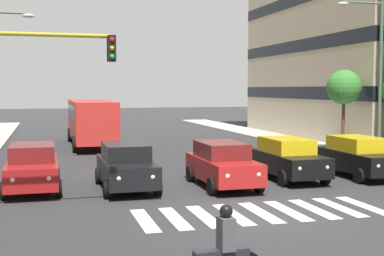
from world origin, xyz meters
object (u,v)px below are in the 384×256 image
Objects in this scene: car_0 at (358,156)px; street_tree_2 at (344,88)px; car_4 at (32,167)px; car_1 at (287,158)px; car_3 at (126,166)px; street_lamp_left at (374,66)px; car_2 at (222,164)px; motorcycle_with_rider at (223,252)px; traffic_light_gantry at (6,92)px; bus_behind_traffic at (91,118)px.

street_tree_2 is (-4.03, -7.81, 2.97)m from car_0.
car_4 is (13.44, -0.51, 0.00)m from car_0.
car_0 is 3.23m from car_1.
car_3 is 0.56× the size of street_lamp_left.
car_2 reaches higher than motorcycle_with_rider.
motorcycle_with_rider is at bearing 46.91° from street_lamp_left.
traffic_light_gantry is (3.92, 4.13, 2.82)m from car_3.
street_tree_2 reaches higher than bus_behind_traffic.
street_lamp_left reaches higher than car_0.
car_2 is 2.61× the size of motorcycle_with_rider.
car_2 is 3.69m from car_3.
car_0 is 1.00× the size of car_1.
car_0 is 5.54m from street_lamp_left.
traffic_light_gantry reaches higher than street_tree_2.
car_4 is 19.16m from street_tree_2.
traffic_light_gantry is (13.97, 4.28, 2.82)m from car_0.
traffic_light_gantry reaches higher than car_1.
car_2 is 10.43m from street_lamp_left.
car_1 is 2.61× the size of motorcycle_with_rider.
bus_behind_traffic is 6.17× the size of motorcycle_with_rider.
street_lamp_left is at bearing -132.88° from car_0.
bus_behind_traffic reaches higher than motorcycle_with_rider.
car_3 is at bearing 13.20° from street_lamp_left.
car_3 is 3.46m from car_4.
bus_behind_traffic is at bearing -45.52° from street_lamp_left.
motorcycle_with_rider is 8.02m from traffic_light_gantry.
car_0 is 13.45m from car_4.
car_3 is 6.35m from traffic_light_gantry.
traffic_light_gantry reaches higher than car_2.
street_tree_2 is (-13.71, -18.14, 3.21)m from motorcycle_with_rider.
bus_behind_traffic is 1.33× the size of street_lamp_left.
car_2 and car_3 have the same top height.
car_2 is 16.76m from bus_behind_traffic.
car_4 is 5.58m from traffic_light_gantry.
street_tree_2 reaches higher than car_2.
bus_behind_traffic is 2.21× the size of street_tree_2.
car_3 and car_4 have the same top height.
car_4 is 16.70m from street_lamp_left.
street_tree_2 is (-14.07, -7.97, 2.97)m from car_3.
car_0 is 9.28m from street_tree_2.
street_lamp_left reaches higher than car_3.
car_4 is 0.42× the size of bus_behind_traffic.
motorcycle_with_rider is (9.68, 10.33, -0.24)m from car_0.
traffic_light_gantry is at bearing 17.04° from car_0.
car_0 is 0.42× the size of bus_behind_traffic.
car_0 is 6.41m from car_2.
street_lamp_left reaches higher than traffic_light_gantry.
car_2 is 0.81× the size of traffic_light_gantry.
car_1 is 7.53m from street_lamp_left.
street_tree_2 is at bearing -140.98° from car_2.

